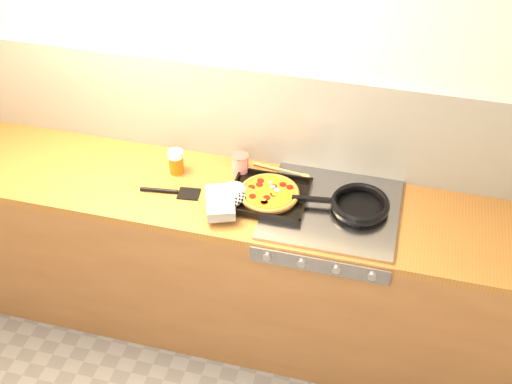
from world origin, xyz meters
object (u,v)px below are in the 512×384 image
(frying_pan, at_px, (359,205))
(juice_glass, at_px, (176,162))
(tomato_can, at_px, (240,165))
(pizza_on_tray, at_px, (256,195))

(frying_pan, distance_m, juice_glass, 0.90)
(frying_pan, bearing_deg, juice_glass, 175.62)
(tomato_can, bearing_deg, juice_glass, -168.84)
(frying_pan, xyz_separation_m, tomato_can, (-0.59, 0.13, 0.02))
(frying_pan, height_order, tomato_can, tomato_can)
(pizza_on_tray, distance_m, tomato_can, 0.22)
(tomato_can, bearing_deg, frying_pan, -12.35)
(tomato_can, xyz_separation_m, juice_glass, (-0.31, -0.06, 0.00))
(juice_glass, bearing_deg, pizza_on_tray, -16.02)
(frying_pan, relative_size, juice_glass, 3.70)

